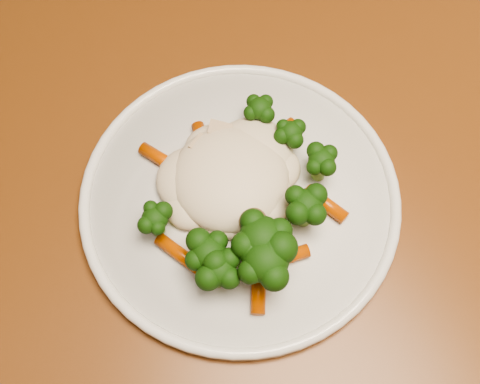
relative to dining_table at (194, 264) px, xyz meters
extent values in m
cube|color=brown|center=(0.00, 0.00, 0.09)|extent=(1.25, 0.99, 0.04)
cube|color=brown|center=(0.55, 0.18, -0.29)|extent=(0.07, 0.07, 0.71)
cylinder|color=white|center=(0.05, -0.01, 0.12)|extent=(0.29, 0.29, 0.01)
ellipsoid|color=beige|center=(0.05, 0.01, 0.14)|extent=(0.12, 0.11, 0.05)
ellipsoid|color=black|center=(-0.01, -0.05, 0.14)|extent=(0.05, 0.05, 0.04)
ellipsoid|color=black|center=(0.03, -0.08, 0.15)|extent=(0.06, 0.06, 0.05)
ellipsoid|color=black|center=(0.08, -0.06, 0.14)|extent=(0.05, 0.05, 0.04)
ellipsoid|color=black|center=(0.12, -0.03, 0.14)|extent=(0.04, 0.04, 0.03)
ellipsoid|color=black|center=(0.12, 0.01, 0.14)|extent=(0.03, 0.03, 0.03)
ellipsoid|color=black|center=(0.11, 0.04, 0.14)|extent=(0.04, 0.04, 0.03)
ellipsoid|color=black|center=(-0.02, 0.00, 0.14)|extent=(0.04, 0.04, 0.03)
ellipsoid|color=black|center=(-0.01, -0.06, 0.14)|extent=(0.05, 0.05, 0.04)
ellipsoid|color=black|center=(0.03, -0.07, 0.15)|extent=(0.06, 0.06, 0.05)
cylinder|color=#C54E04|center=(0.01, 0.06, 0.13)|extent=(0.03, 0.05, 0.01)
cylinder|color=#C54E04|center=(0.05, 0.05, 0.13)|extent=(0.03, 0.04, 0.01)
cylinder|color=#C54E04|center=(0.12, 0.02, 0.13)|extent=(0.04, 0.02, 0.01)
cylinder|color=#C54E04|center=(-0.02, -0.03, 0.13)|extent=(0.03, 0.05, 0.01)
cylinder|color=#C54E04|center=(0.02, -0.09, 0.13)|extent=(0.04, 0.05, 0.01)
cylinder|color=#C54E04|center=(0.05, -0.08, 0.13)|extent=(0.04, 0.02, 0.01)
cylinder|color=#C54E04|center=(0.11, -0.06, 0.13)|extent=(0.02, 0.04, 0.01)
ellipsoid|color=brown|center=(0.06, 0.00, 0.14)|extent=(0.02, 0.02, 0.02)
ellipsoid|color=brown|center=(0.08, -0.01, 0.14)|extent=(0.02, 0.02, 0.02)
ellipsoid|color=brown|center=(0.03, 0.00, 0.14)|extent=(0.02, 0.02, 0.01)
ellipsoid|color=brown|center=(0.04, -0.04, 0.14)|extent=(0.02, 0.02, 0.02)
ellipsoid|color=brown|center=(0.07, 0.00, 0.14)|extent=(0.03, 0.03, 0.02)
cube|color=tan|center=(0.05, 0.05, 0.14)|extent=(0.02, 0.02, 0.01)
cube|color=tan|center=(0.07, 0.05, 0.14)|extent=(0.02, 0.02, 0.01)
camera|label=1|loc=(-0.08, -0.20, 0.61)|focal=45.00mm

